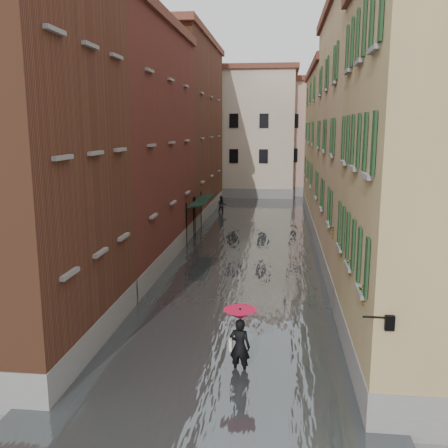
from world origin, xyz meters
The scene contains 15 objects.
ground centered at (0.00, 0.00, 0.00)m, with size 120.00×120.00×0.00m, color #5C5C5F.
floodwater centered at (0.00, 13.00, 0.10)m, with size 10.00×60.00×0.20m, color #4C5255.
building_left_near centered at (-7.00, -2.00, 6.50)m, with size 6.00×8.00×13.00m, color brown.
building_left_mid centered at (-7.00, 9.00, 6.25)m, with size 6.00×14.00×12.50m, color #58211B.
building_left_far centered at (-7.00, 24.00, 7.00)m, with size 6.00×16.00×14.00m, color brown.
building_right_mid centered at (7.00, 9.00, 6.50)m, with size 6.00×14.00×13.00m, color tan.
building_right_far centered at (7.00, 24.00, 5.75)m, with size 6.00×16.00×11.50m, color #96764D.
building_end_cream centered at (-3.00, 38.00, 6.50)m, with size 12.00×9.00×13.00m, color beige.
building_end_pink centered at (6.00, 40.00, 6.00)m, with size 10.00×9.00×12.00m, color tan.
awning_near centered at (-3.49, 14.30, 2.47)m, with size 1.09×3.10×2.80m.
awning_far centered at (-3.48, 16.85, 2.47)m, with size 1.09×3.15×2.80m.
wall_lantern centered at (4.33, -6.00, 3.01)m, with size 0.71×0.22×0.35m.
window_planters centered at (4.12, -0.86, 3.51)m, with size 0.59×8.60×0.84m.
pedestrian_main centered at (0.70, -3.13, 1.27)m, with size 1.03×1.03×2.06m.
pedestrian_far centered at (-3.16, 24.66, 0.82)m, with size 0.79×0.62×1.63m, color black.
Camera 1 is at (1.83, -17.10, 7.37)m, focal length 40.00 mm.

